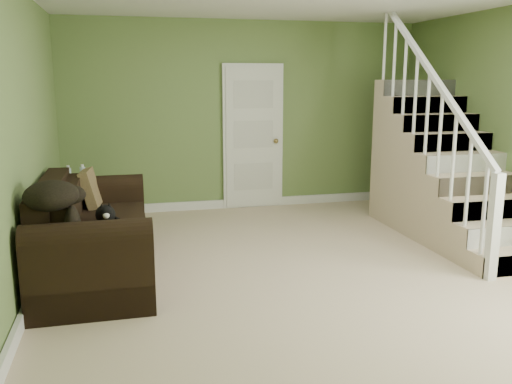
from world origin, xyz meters
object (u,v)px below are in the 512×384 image
side_table (79,209)px  banana (105,226)px  cat (105,215)px  sofa (91,238)px

side_table → banana: 1.62m
side_table → cat: 1.48m
side_table → banana: side_table is taller
side_table → cat: side_table is taller
cat → banana: bearing=-95.8°
sofa → side_table: size_ratio=2.67×
banana → sofa: bearing=94.3°
cat → banana: cat is taller
sofa → side_table: bearing=98.5°
sofa → cat: size_ratio=4.63×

